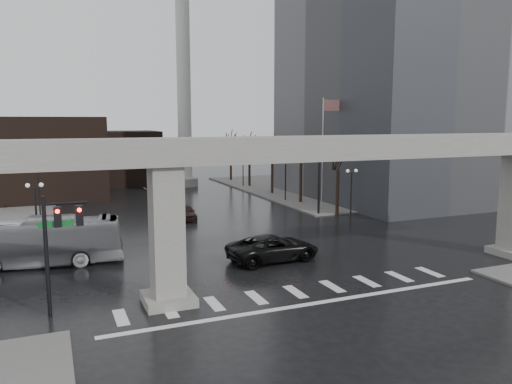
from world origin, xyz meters
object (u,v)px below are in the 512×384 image
city_bus (33,242)px  far_car (186,212)px  pickup_truck (273,248)px  signal_mast_arm (286,159)px

city_bus → far_car: city_bus is taller
pickup_truck → city_bus: 16.02m
city_bus → pickup_truck: bearing=-100.4°
pickup_truck → far_car: (-1.89, 16.43, -0.17)m
signal_mast_arm → far_car: bearing=163.0°
pickup_truck → city_bus: city_bus is taller
pickup_truck → signal_mast_arm: bearing=-33.3°
pickup_truck → far_car: size_ratio=1.51×
far_car → pickup_truck: bearing=-79.1°
signal_mast_arm → pickup_truck: size_ratio=1.88×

